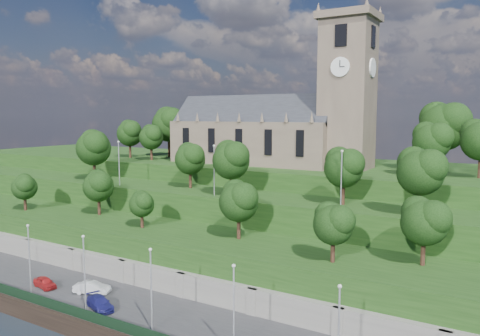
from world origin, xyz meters
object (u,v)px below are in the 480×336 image
Objects in this scene: car_left at (45,283)px; car_middle at (92,288)px; car_right at (100,303)px; church at (278,124)px.

car_middle reaches higher than car_left.
church is at bearing 19.66° from car_right.
car_left is (-12.85, -41.43, -19.85)m from church.
car_right is (-1.59, -42.47, -19.83)m from church.
church is at bearing -31.37° from car_middle.
car_left is 0.83× the size of car_right.
car_middle is at bearing 79.68° from car_right.
car_middle is (-6.04, -39.67, -19.77)m from church.
church is 8.47× the size of car_middle.
car_middle reaches higher than car_right.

